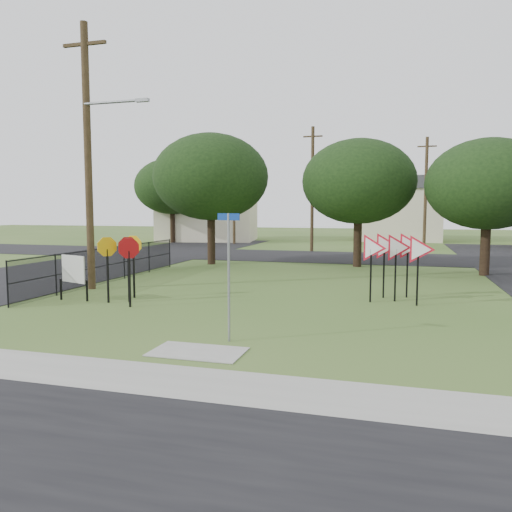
{
  "coord_description": "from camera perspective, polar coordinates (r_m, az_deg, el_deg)",
  "views": [
    {
      "loc": [
        4.11,
        -12.16,
        3.08
      ],
      "look_at": [
        -0.23,
        3.0,
        1.6
      ],
      "focal_mm": 35.0,
      "sensor_mm": 36.0,
      "label": 1
    }
  ],
  "objects": [
    {
      "name": "house_left",
      "position": [
        49.59,
        -5.46,
        6.0
      ],
      "size": [
        10.58,
        8.88,
        7.2
      ],
      "color": "beige",
      "rests_on": "ground"
    },
    {
      "name": "info_board",
      "position": [
        17.9,
        -20.17,
        -1.58
      ],
      "size": [
        1.17,
        0.45,
        1.53
      ],
      "color": "black",
      "rests_on": "ground"
    },
    {
      "name": "tree_near_left",
      "position": [
        28.11,
        -5.19,
        8.96
      ],
      "size": [
        6.4,
        6.4,
        7.27
      ],
      "color": "black",
      "rests_on": "ground"
    },
    {
      "name": "street_far",
      "position": [
        32.57,
        8.67,
        -0.11
      ],
      "size": [
        60.0,
        8.0,
        0.02
      ],
      "primitive_type": "cube",
      "color": "black",
      "rests_on": "ground"
    },
    {
      "name": "fence_run",
      "position": [
        21.94,
        -16.37,
        -0.86
      ],
      "size": [
        0.05,
        11.55,
        1.5
      ],
      "color": "black",
      "rests_on": "ground"
    },
    {
      "name": "far_pole_a",
      "position": [
        36.71,
        6.45,
        7.7
      ],
      "size": [
        1.4,
        0.24,
        9.0
      ],
      "color": "#483721",
      "rests_on": "ground"
    },
    {
      "name": "house_mid",
      "position": [
        52.16,
        15.94,
        5.23
      ],
      "size": [
        8.4,
        8.4,
        6.2
      ],
      "color": "beige",
      "rests_on": "ground"
    },
    {
      "name": "tree_far_left",
      "position": [
        46.76,
        -9.59,
        7.85
      ],
      "size": [
        6.8,
        6.8,
        7.73
      ],
      "color": "black",
      "rests_on": "ground"
    },
    {
      "name": "sidewalk",
      "position": [
        9.47,
        -11.01,
        -13.65
      ],
      "size": [
        30.0,
        1.6,
        0.02
      ],
      "primitive_type": "cube",
      "color": "gray",
      "rests_on": "ground"
    },
    {
      "name": "far_pole_b",
      "position": [
        40.23,
        18.81,
        6.89
      ],
      "size": [
        1.4,
        0.24,
        8.5
      ],
      "color": "#483721",
      "rests_on": "ground"
    },
    {
      "name": "stop_sign_cluster",
      "position": [
        16.97,
        -14.8,
        0.35
      ],
      "size": [
        1.6,
        1.73,
        2.2
      ],
      "color": "black",
      "rests_on": "ground"
    },
    {
      "name": "ground",
      "position": [
        13.2,
        -2.64,
        -8.14
      ],
      "size": [
        140.0,
        140.0,
        0.0
      ],
      "primitive_type": "plane",
      "color": "#3C5C22"
    },
    {
      "name": "yield_sign_cluster",
      "position": [
        17.33,
        15.64,
        0.62
      ],
      "size": [
        2.46,
        1.65,
        2.32
      ],
      "color": "black",
      "rests_on": "ground"
    },
    {
      "name": "far_pole_c",
      "position": [
        44.49,
        -2.53,
        7.32
      ],
      "size": [
        1.4,
        0.24,
        9.0
      ],
      "color": "#483721",
      "rests_on": "ground"
    },
    {
      "name": "street_left",
      "position": [
        27.57,
        -19.9,
        -1.35
      ],
      "size": [
        8.0,
        50.0,
        0.02
      ],
      "primitive_type": "cube",
      "color": "black",
      "rests_on": "ground"
    },
    {
      "name": "curb_pad",
      "position": [
        11.03,
        -6.69,
        -10.84
      ],
      "size": [
        2.0,
        1.2,
        0.02
      ],
      "primitive_type": "cube",
      "color": "gray",
      "rests_on": "ground"
    },
    {
      "name": "utility_pole_main",
      "position": [
        20.27,
        -18.52,
        11.12
      ],
      "size": [
        3.55,
        0.33,
        10.0
      ],
      "color": "#483721",
      "rests_on": "ground"
    },
    {
      "name": "tree_near_right",
      "position": [
        25.49,
        24.97,
        7.44
      ],
      "size": [
        5.6,
        5.6,
        6.33
      ],
      "color": "black",
      "rests_on": "ground"
    },
    {
      "name": "street_name_sign",
      "position": [
        11.54,
        -3.13,
        -1.45
      ],
      "size": [
        0.59,
        0.21,
        2.99
      ],
      "color": "gray",
      "rests_on": "ground"
    },
    {
      "name": "tree_near_mid",
      "position": [
        27.29,
        11.65,
        8.32
      ],
      "size": [
        6.0,
        6.0,
        6.8
      ],
      "color": "black",
      "rests_on": "ground"
    },
    {
      "name": "planting_strip",
      "position": [
        8.49,
        -14.83,
        -16.04
      ],
      "size": [
        30.0,
        0.8,
        0.02
      ],
      "primitive_type": "cube",
      "color": "#3C5C22",
      "rests_on": "ground"
    }
  ]
}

